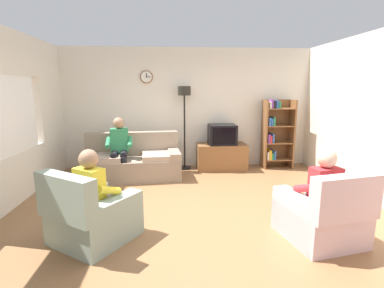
{
  "coord_description": "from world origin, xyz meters",
  "views": [
    {
      "loc": [
        -0.4,
        -4.1,
        1.8
      ],
      "look_at": [
        -0.03,
        0.87,
        0.85
      ],
      "focal_mm": 27.3,
      "sensor_mm": 36.0,
      "label": 1
    }
  ],
  "objects_px": {
    "bookshelf": "(275,133)",
    "person_in_left_armchair": "(96,190)",
    "tv_stand": "(222,156)",
    "floor_lamp": "(184,105)",
    "person_in_right_armchair": "(319,189)",
    "couch": "(132,163)",
    "armchair_near_window": "(92,218)",
    "tv": "(222,134)",
    "person_on_couch": "(119,145)",
    "armchair_near_bookshelf": "(322,217)"
  },
  "relations": [
    {
      "from": "tv",
      "to": "person_on_couch",
      "type": "bearing_deg",
      "value": -164.08
    },
    {
      "from": "armchair_near_window",
      "to": "tv_stand",
      "type": "bearing_deg",
      "value": 55.43
    },
    {
      "from": "couch",
      "to": "tv",
      "type": "height_order",
      "value": "tv"
    },
    {
      "from": "floor_lamp",
      "to": "armchair_near_bookshelf",
      "type": "bearing_deg",
      "value": -65.92
    },
    {
      "from": "person_in_left_armchair",
      "to": "person_in_right_armchair",
      "type": "bearing_deg",
      "value": -3.69
    },
    {
      "from": "armchair_near_window",
      "to": "person_in_right_armchair",
      "type": "height_order",
      "value": "person_in_right_armchair"
    },
    {
      "from": "tv_stand",
      "to": "person_in_left_armchair",
      "type": "distance_m",
      "value": 3.6
    },
    {
      "from": "person_in_right_armchair",
      "to": "tv",
      "type": "bearing_deg",
      "value": 101.52
    },
    {
      "from": "person_in_left_armchair",
      "to": "couch",
      "type": "bearing_deg",
      "value": 87.33
    },
    {
      "from": "person_in_right_armchair",
      "to": "couch",
      "type": "bearing_deg",
      "value": 134.52
    },
    {
      "from": "bookshelf",
      "to": "person_in_right_armchair",
      "type": "distance_m",
      "value": 3.27
    },
    {
      "from": "tv_stand",
      "to": "bookshelf",
      "type": "distance_m",
      "value": 1.35
    },
    {
      "from": "couch",
      "to": "armchair_near_bookshelf",
      "type": "relative_size",
      "value": 1.93
    },
    {
      "from": "armchair_near_bookshelf",
      "to": "couch",
      "type": "bearing_deg",
      "value": 133.77
    },
    {
      "from": "armchair_near_window",
      "to": "person_in_left_armchair",
      "type": "bearing_deg",
      "value": 55.42
    },
    {
      "from": "armchair_near_window",
      "to": "armchair_near_bookshelf",
      "type": "distance_m",
      "value": 2.75
    },
    {
      "from": "floor_lamp",
      "to": "armchair_near_window",
      "type": "distance_m",
      "value": 3.57
    },
    {
      "from": "person_in_right_armchair",
      "to": "tv_stand",
      "type": "bearing_deg",
      "value": 101.43
    },
    {
      "from": "tv",
      "to": "armchair_near_window",
      "type": "xyz_separation_m",
      "value": [
        -2.09,
        -3.01,
        -0.51
      ]
    },
    {
      "from": "bookshelf",
      "to": "couch",
      "type": "bearing_deg",
      "value": -169.24
    },
    {
      "from": "tv",
      "to": "bookshelf",
      "type": "bearing_deg",
      "value": 4.5
    },
    {
      "from": "tv_stand",
      "to": "floor_lamp",
      "type": "bearing_deg",
      "value": 173.2
    },
    {
      "from": "tv_stand",
      "to": "armchair_near_window",
      "type": "relative_size",
      "value": 0.93
    },
    {
      "from": "couch",
      "to": "bookshelf",
      "type": "distance_m",
      "value": 3.27
    },
    {
      "from": "tv",
      "to": "person_in_right_armchair",
      "type": "xyz_separation_m",
      "value": [
        0.63,
        -3.1,
        -0.19
      ]
    },
    {
      "from": "tv",
      "to": "person_in_left_armchair",
      "type": "distance_m",
      "value": 3.58
    },
    {
      "from": "bookshelf",
      "to": "armchair_near_bookshelf",
      "type": "xyz_separation_m",
      "value": [
        -0.6,
        -3.29,
        -0.51
      ]
    },
    {
      "from": "person_on_couch",
      "to": "person_in_left_armchair",
      "type": "relative_size",
      "value": 1.11
    },
    {
      "from": "couch",
      "to": "armchair_near_window",
      "type": "height_order",
      "value": "same"
    },
    {
      "from": "tv_stand",
      "to": "bookshelf",
      "type": "relative_size",
      "value": 0.71
    },
    {
      "from": "couch",
      "to": "armchair_near_bookshelf",
      "type": "xyz_separation_m",
      "value": [
        2.58,
        -2.69,
        -0.02
      ]
    },
    {
      "from": "tv",
      "to": "person_in_left_armchair",
      "type": "height_order",
      "value": "person_in_left_armchair"
    },
    {
      "from": "bookshelf",
      "to": "person_in_left_armchair",
      "type": "bearing_deg",
      "value": -137.31
    },
    {
      "from": "floor_lamp",
      "to": "person_on_couch",
      "type": "bearing_deg",
      "value": -150.85
    },
    {
      "from": "armchair_near_window",
      "to": "floor_lamp",
      "type": "bearing_deg",
      "value": 68.11
    },
    {
      "from": "armchair_near_bookshelf",
      "to": "person_in_right_armchair",
      "type": "relative_size",
      "value": 0.91
    },
    {
      "from": "person_on_couch",
      "to": "person_in_left_armchair",
      "type": "xyz_separation_m",
      "value": [
        0.12,
        -2.32,
        -0.09
      ]
    },
    {
      "from": "tv_stand",
      "to": "tv",
      "type": "distance_m",
      "value": 0.51
    },
    {
      "from": "tv",
      "to": "person_in_right_armchair",
      "type": "bearing_deg",
      "value": -78.48
    },
    {
      "from": "person_on_couch",
      "to": "person_in_right_armchair",
      "type": "bearing_deg",
      "value": -41.79
    },
    {
      "from": "tv",
      "to": "couch",
      "type": "bearing_deg",
      "value": -165.31
    },
    {
      "from": "tv",
      "to": "armchair_near_window",
      "type": "relative_size",
      "value": 0.51
    },
    {
      "from": "person_on_couch",
      "to": "person_in_right_armchair",
      "type": "height_order",
      "value": "person_on_couch"
    },
    {
      "from": "armchair_near_bookshelf",
      "to": "person_in_left_armchair",
      "type": "relative_size",
      "value": 0.91
    },
    {
      "from": "armchair_near_window",
      "to": "armchair_near_bookshelf",
      "type": "xyz_separation_m",
      "value": [
        2.74,
        -0.19,
        0.0
      ]
    },
    {
      "from": "person_on_couch",
      "to": "armchair_near_window",
      "type": "bearing_deg",
      "value": -88.44
    },
    {
      "from": "floor_lamp",
      "to": "armchair_near_window",
      "type": "height_order",
      "value": "floor_lamp"
    },
    {
      "from": "person_on_couch",
      "to": "bookshelf",
      "type": "bearing_deg",
      "value": 11.83
    },
    {
      "from": "floor_lamp",
      "to": "person_in_left_armchair",
      "type": "relative_size",
      "value": 1.65
    },
    {
      "from": "tv_stand",
      "to": "floor_lamp",
      "type": "distance_m",
      "value": 1.43
    }
  ]
}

